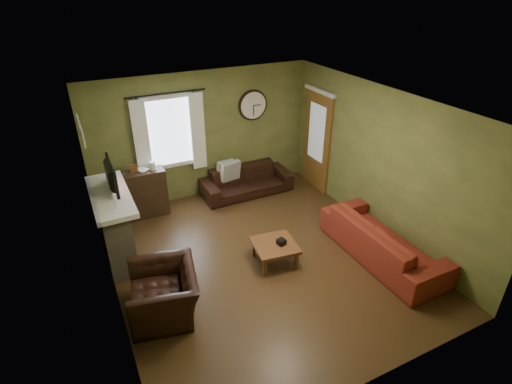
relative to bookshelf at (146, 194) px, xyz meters
name	(u,v)px	position (x,y,z in m)	size (l,w,h in m)	color
floor	(261,259)	(1.36, -2.25, -0.47)	(4.60, 5.20, 0.00)	#422C16
ceiling	(262,106)	(1.36, -2.25, 2.13)	(4.60, 5.20, 0.00)	white
wall_left	(103,228)	(-0.94, -2.25, 0.83)	(0.00, 5.20, 2.60)	#636831
wall_right	(379,162)	(3.66, -2.25, 0.83)	(0.00, 5.20, 2.60)	#636831
wall_back	(203,136)	(1.36, 0.35, 0.83)	(4.60, 0.00, 2.60)	#636831
wall_front	(380,300)	(1.36, -4.85, 0.83)	(4.60, 0.00, 2.60)	#636831
fireplace	(114,228)	(-0.74, -1.10, 0.08)	(0.40, 1.40, 1.10)	gray
firebox	(129,238)	(-0.55, -1.10, -0.17)	(0.04, 0.60, 0.55)	black
mantel	(110,196)	(-0.71, -1.10, 0.67)	(0.58, 1.60, 0.08)	white
tv	(107,179)	(-0.69, -0.95, 0.89)	(0.60, 0.08, 0.35)	black
tv_screen	(112,175)	(-0.61, -0.95, 0.94)	(0.02, 0.62, 0.36)	#994C3F
medallion_left	(83,138)	(-0.92, -1.45, 1.78)	(0.28, 0.28, 0.03)	white
medallion_mid	(81,130)	(-0.92, -1.10, 1.78)	(0.28, 0.28, 0.03)	white
medallion_right	(78,123)	(-0.92, -0.75, 1.78)	(0.28, 0.28, 0.03)	white
window_pane	(169,132)	(0.66, 0.33, 1.03)	(1.00, 0.02, 1.30)	silver
curtain_rod	(166,94)	(0.66, 0.23, 1.80)	(0.03, 0.03, 1.50)	black
curtain_left	(142,141)	(0.11, 0.23, 0.98)	(0.28, 0.04, 1.55)	white
curtain_right	(198,132)	(1.21, 0.23, 0.98)	(0.28, 0.04, 1.55)	white
wall_clock	(253,105)	(2.46, 0.30, 1.33)	(0.64, 0.06, 0.64)	white
door	(317,141)	(3.63, -0.40, 0.58)	(0.05, 0.90, 2.10)	brown
bookshelf	(146,194)	(0.00, 0.00, 0.00)	(0.79, 0.33, 0.94)	black
book	(138,171)	(-0.08, 0.03, 0.49)	(0.18, 0.24, 0.02)	brown
sofa_brown	(247,181)	(2.12, -0.04, -0.19)	(1.93, 0.75, 0.56)	black
pillow_left	(225,169)	(1.74, 0.18, 0.08)	(0.38, 0.11, 0.38)	#9C9C98
pillow_right	(230,171)	(1.79, 0.04, 0.08)	(0.42, 0.13, 0.42)	#9C9C98
sofa_red	(383,240)	(3.17, -3.08, -0.13)	(2.28, 0.89, 0.67)	maroon
armchair	(164,293)	(-0.38, -2.70, -0.13)	(1.03, 0.90, 0.67)	black
coffee_table	(275,253)	(1.51, -2.41, -0.29)	(0.67, 0.67, 0.36)	brown
tissue_box	(281,242)	(1.60, -2.46, -0.07)	(0.12, 0.12, 0.09)	black
wine_glass_a	(115,203)	(-0.69, -1.61, 0.80)	(0.06, 0.06, 0.18)	white
wine_glass_b	(115,200)	(-0.69, -1.55, 0.82)	(0.08, 0.08, 0.22)	white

